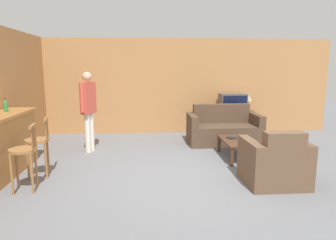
# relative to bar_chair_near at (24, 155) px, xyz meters

# --- Properties ---
(ground_plane) EXTENTS (24.00, 24.00, 0.00)m
(ground_plane) POSITION_rel_bar_chair_near_xyz_m (2.29, 0.26, -0.55)
(ground_plane) COLOR slate
(wall_back) EXTENTS (9.40, 0.08, 2.60)m
(wall_back) POSITION_rel_bar_chair_near_xyz_m (2.29, 3.93, 0.75)
(wall_back) COLOR #B27A47
(wall_back) RESTS_ON ground_plane
(wall_left) EXTENTS (0.08, 8.67, 2.60)m
(wall_left) POSITION_rel_bar_chair_near_xyz_m (-0.95, 1.60, 0.75)
(wall_left) COLOR #B27A47
(wall_left) RESTS_ON ground_plane
(bar_chair_near) EXTENTS (0.43, 0.43, 0.99)m
(bar_chair_near) POSITION_rel_bar_chair_near_xyz_m (0.00, 0.00, 0.00)
(bar_chair_near) COLOR #996638
(bar_chair_near) RESTS_ON ground_plane
(bar_chair_mid) EXTENTS (0.45, 0.45, 0.99)m
(bar_chair_mid) POSITION_rel_bar_chair_near_xyz_m (-0.00, 0.59, 0.00)
(bar_chair_mid) COLOR #996638
(bar_chair_mid) RESTS_ON ground_plane
(couch_far) EXTENTS (1.71, 0.90, 0.92)m
(couch_far) POSITION_rel_bar_chair_near_xyz_m (3.67, 2.60, -0.22)
(couch_far) COLOR #4C3828
(couch_far) RESTS_ON ground_plane
(armchair_near) EXTENTS (0.91, 0.85, 0.90)m
(armchair_near) POSITION_rel_bar_chair_near_xyz_m (3.80, -0.04, -0.22)
(armchair_near) COLOR brown
(armchair_near) RESTS_ON ground_plane
(coffee_table) EXTENTS (0.54, 1.06, 0.37)m
(coffee_table) POSITION_rel_bar_chair_near_xyz_m (3.61, 1.35, -0.23)
(coffee_table) COLOR #472D1E
(coffee_table) RESTS_ON ground_plane
(tv_unit) EXTENTS (1.10, 0.49, 0.66)m
(tv_unit) POSITION_rel_bar_chair_near_xyz_m (4.16, 3.56, -0.22)
(tv_unit) COLOR #513823
(tv_unit) RESTS_ON ground_plane
(tv) EXTENTS (0.71, 0.43, 0.46)m
(tv) POSITION_rel_bar_chair_near_xyz_m (4.16, 3.55, 0.34)
(tv) COLOR #4C4C4C
(tv) RESTS_ON tv_unit
(bottle) EXTENTS (0.07, 0.07, 0.24)m
(bottle) POSITION_rel_bar_chair_near_xyz_m (-0.64, 0.98, 0.61)
(bottle) COLOR #2D7F3D
(bottle) RESTS_ON bar_counter
(book_on_table) EXTENTS (0.22, 0.22, 0.03)m
(book_on_table) POSITION_rel_bar_chair_near_xyz_m (3.56, 1.51, -0.16)
(book_on_table) COLOR black
(book_on_table) RESTS_ON coffee_table
(table_lamp) EXTENTS (0.22, 0.22, 0.47)m
(table_lamp) POSITION_rel_bar_chair_near_xyz_m (4.58, 3.56, 0.45)
(table_lamp) COLOR brown
(table_lamp) RESTS_ON tv_unit
(person_by_window) EXTENTS (0.30, 0.49, 1.73)m
(person_by_window) POSITION_rel_bar_chair_near_xyz_m (0.57, 2.07, 0.44)
(person_by_window) COLOR silver
(person_by_window) RESTS_ON ground_plane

